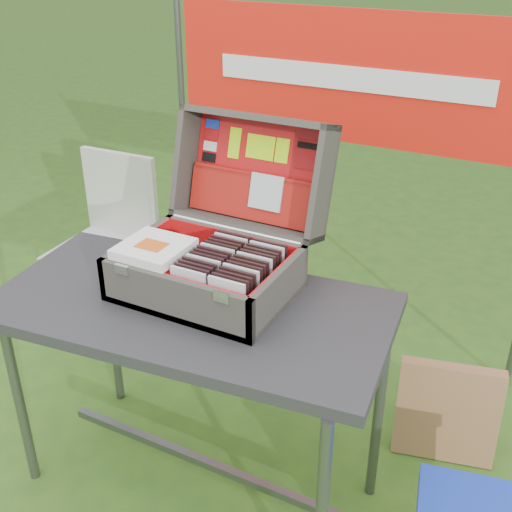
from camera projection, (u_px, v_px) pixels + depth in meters
The scene contains 87 objects.
ground at pixel (225, 482), 2.42m from camera, with size 80.00×80.00×0.00m, color #335D20.
table at pixel (196, 401), 2.23m from camera, with size 1.28×0.64×0.80m, color #2E2E30, non-canonical shape.
table_top at pixel (190, 308), 2.05m from camera, with size 1.28×0.64×0.04m, color #2E2E30.
table_leg_fl at pixel (19, 398), 2.27m from camera, with size 0.04×0.04×0.76m, color #59595B.
table_leg_bl at pixel (112, 326), 2.68m from camera, with size 0.04×0.04×0.76m, color #59595B.
table_leg_br at pixel (379, 413), 2.20m from camera, with size 0.04×0.04×0.76m, color #59595B.
table_brace at pixel (199, 460), 2.36m from camera, with size 1.13×0.03×0.03m, color #59595B.
suitcase at pixel (213, 216), 2.03m from camera, with size 0.55×0.55×0.50m, color #46443E, non-canonical shape.
suitcase_base_bottom at pixel (206, 290), 2.10m from camera, with size 0.55×0.39×0.02m, color #46443E.
suitcase_base_wall_front at pixel (173, 300), 1.92m from camera, with size 0.55×0.02×0.15m, color #46443E.
suitcase_base_wall_back at pixel (234, 250), 2.21m from camera, with size 0.55×0.02×0.15m, color #46443E.
suitcase_base_wall_left at pixel (139, 256), 2.18m from camera, with size 0.02×0.39×0.15m, color #46443E.
suitcase_base_wall_right at pixel (279, 292), 1.96m from camera, with size 0.02×0.39×0.15m, color #46443E.
suitcase_liner_floor at pixel (206, 286), 2.09m from camera, with size 0.51×0.35×0.01m, color red.
suitcase_latch_left at pixel (122, 270), 1.96m from camera, with size 0.05×0.01×0.03m, color silver.
suitcase_latch_right at pixel (221, 297), 1.81m from camera, with size 0.05×0.01×0.03m, color silver.
suitcase_hinge at pixel (235, 230), 2.19m from camera, with size 0.02×0.02×0.49m, color silver.
suitcase_lid_back at pixel (260, 171), 2.26m from camera, with size 0.55×0.39×0.02m, color #46443E.
suitcase_lid_rim_far at pixel (259, 117), 2.17m from camera, with size 0.55×0.02×0.15m, color #46443E.
suitcase_lid_rim_near at pixel (245, 224), 2.25m from camera, with size 0.55×0.02×0.15m, color #46443E.
suitcase_lid_rim_left at pixel (187, 160), 2.32m from camera, with size 0.02×0.39×0.15m, color #46443E.
suitcase_lid_rim_right at pixel (323, 185), 2.10m from camera, with size 0.02×0.39×0.15m, color #46443E.
suitcase_lid_liner at pixel (258, 171), 2.25m from camera, with size 0.50×0.34×0.01m, color red.
suitcase_liner_wall_front at pixel (175, 294), 1.93m from camera, with size 0.51×0.01×0.13m, color red.
suitcase_liner_wall_back at pixel (232, 249), 2.20m from camera, with size 0.51×0.01×0.13m, color red.
suitcase_liner_wall_left at pixel (142, 254), 2.17m from camera, with size 0.01×0.35×0.13m, color red.
suitcase_liner_wall_right at pixel (275, 288), 1.96m from camera, with size 0.01×0.35×0.13m, color red.
suitcase_lid_pocket at pixel (252, 197), 2.26m from camera, with size 0.49×0.16×0.03m, color #A21811.
suitcase_pocket_edge at pixel (254, 175), 2.23m from camera, with size 0.48×0.02×0.02m, color #A21811.
suitcase_pocket_cd at pixel (266, 192), 2.21m from camera, with size 0.12×0.12×0.01m, color silver.
lid_sticker_cc_a at pixel (213, 124), 2.30m from camera, with size 0.05×0.03×0.00m, color #1933B2.
lid_sticker_cc_b at pixel (211, 135), 2.31m from camera, with size 0.05×0.03×0.00m, color #A71114.
lid_sticker_cc_c at pixel (210, 146), 2.32m from camera, with size 0.05×0.03×0.00m, color white.
lid_sticker_cc_d at pixel (209, 157), 2.32m from camera, with size 0.05×0.03×0.00m, color black.
lid_card_neon_tall at pixel (235, 143), 2.27m from camera, with size 0.04×0.11×0.00m, color #BEF80F.
lid_card_neon_main at pixel (260, 147), 2.23m from camera, with size 0.11×0.08×0.00m, color #BEF80F.
lid_card_neon_small at pixel (282, 151), 2.19m from camera, with size 0.05×0.08×0.00m, color #BEF80F.
lid_sticker_band at pixel (308, 155), 2.15m from camera, with size 0.10×0.10×0.00m, color #A71114.
lid_sticker_band_bar at pixel (310, 146), 2.15m from camera, with size 0.09×0.02×0.00m, color black.
cd_left_0 at pixel (189, 290), 1.93m from camera, with size 0.12×0.01×0.14m, color silver.
cd_left_1 at pixel (193, 287), 1.94m from camera, with size 0.12×0.01×0.14m, color black.
cd_left_2 at pixel (196, 284), 1.96m from camera, with size 0.12×0.01×0.14m, color black.
cd_left_3 at pixel (200, 281), 1.98m from camera, with size 0.12×0.01×0.14m, color black.
cd_left_4 at pixel (204, 278), 1.99m from camera, with size 0.12×0.01×0.14m, color silver.
cd_left_5 at pixel (208, 275), 2.01m from camera, with size 0.12×0.01×0.14m, color black.
cd_left_6 at pixel (211, 272), 2.03m from camera, with size 0.12×0.01×0.14m, color black.
cd_left_7 at pixel (215, 269), 2.04m from camera, with size 0.12×0.01×0.14m, color black.
cd_left_8 at pixel (218, 266), 2.06m from camera, with size 0.12×0.01×0.14m, color silver.
cd_left_9 at pixel (221, 263), 2.08m from camera, with size 0.12×0.01×0.14m, color black.
cd_left_10 at pixel (225, 260), 2.10m from camera, with size 0.12×0.01×0.14m, color black.
cd_left_11 at pixel (228, 258), 2.11m from camera, with size 0.12×0.01×0.14m, color black.
cd_left_12 at pixel (231, 255), 2.13m from camera, with size 0.12×0.01×0.14m, color silver.
cd_left_13 at pixel (234, 252), 2.15m from camera, with size 0.12×0.01×0.14m, color black.
cd_right_0 at pixel (227, 301), 1.87m from camera, with size 0.12×0.01×0.14m, color silver.
cd_right_1 at pixel (231, 297), 1.89m from camera, with size 0.12×0.01×0.14m, color black.
cd_right_2 at pixel (234, 294), 1.91m from camera, with size 0.12×0.01×0.14m, color black.
cd_right_3 at pixel (238, 291), 1.92m from camera, with size 0.12×0.01×0.14m, color black.
cd_right_4 at pixel (241, 288), 1.94m from camera, with size 0.12×0.01×0.14m, color silver.
cd_right_5 at pixel (245, 284), 1.96m from camera, with size 0.12×0.01×0.14m, color black.
cd_right_6 at pixel (248, 281), 1.97m from camera, with size 0.12×0.01×0.14m, color black.
cd_right_7 at pixel (251, 278), 1.99m from camera, with size 0.12×0.01×0.14m, color black.
cd_right_8 at pixel (254, 275), 2.01m from camera, with size 0.12×0.01×0.14m, color silver.
cd_right_9 at pixel (258, 272), 2.02m from camera, with size 0.12×0.01×0.14m, color black.
cd_right_10 at pixel (261, 269), 2.04m from camera, with size 0.12×0.01×0.14m, color black.
cd_right_11 at pixel (264, 267), 2.06m from camera, with size 0.12×0.01×0.14m, color black.
cd_right_12 at pixel (267, 264), 2.07m from camera, with size 0.12×0.01×0.14m, color silver.
cd_right_13 at pixel (270, 261), 2.09m from camera, with size 0.12×0.01×0.14m, color black.
songbook_0 at pixel (154, 252), 2.03m from camera, with size 0.21×0.21×0.01m, color white.
songbook_1 at pixel (154, 251), 2.03m from camera, with size 0.21×0.21×0.01m, color white.
songbook_2 at pixel (154, 249), 2.03m from camera, with size 0.21×0.21×0.01m, color white.
songbook_3 at pixel (154, 248), 2.03m from camera, with size 0.21×0.21×0.01m, color white.
songbook_4 at pixel (154, 246), 2.02m from camera, with size 0.21×0.21×0.01m, color white.
songbook_5 at pixel (154, 245), 2.02m from camera, with size 0.21×0.21×0.01m, color white.
songbook_graphic at pixel (152, 245), 2.01m from camera, with size 0.09×0.07×0.00m, color #D85919.
chair at pixel (100, 254), 3.10m from camera, with size 0.41×0.45×0.91m, color silver, non-canonical shape.
chair_seat at pixel (100, 252), 3.09m from camera, with size 0.41×0.41×0.03m, color silver.
chair_backrest at pixel (121, 195), 3.14m from camera, with size 0.41×0.03×0.43m, color silver.
chair_leg_fl at pixel (54, 301), 3.13m from camera, with size 0.02×0.02×0.46m, color silver.
chair_leg_fr at pixel (110, 319), 2.99m from camera, with size 0.02×0.02×0.46m, color silver.
chair_leg_bl at pixel (101, 270), 3.41m from camera, with size 0.02×0.02×0.46m, color silver.
chair_leg_br at pixel (155, 286), 3.27m from camera, with size 0.02×0.02×0.46m, color silver.
chair_upright_left at pixel (93, 190), 3.22m from camera, with size 0.02×0.02×0.43m, color silver.
chair_upright_right at pixel (150, 203), 3.07m from camera, with size 0.02×0.02×0.43m, color silver.
cardboard_box at pixel (447, 412), 2.46m from camera, with size 0.39×0.06×0.41m, color #A87250.
banner_post_left at pixel (185, 151), 3.24m from camera, with size 0.03×0.03×1.70m, color #59595B.
banner at pixel (349, 78), 2.67m from camera, with size 1.60×0.01×0.55m, color red.
banner_text at pixel (348, 78), 2.66m from camera, with size 1.20×0.00×0.10m, color white.
Camera 1 is at (0.91, -1.50, 1.88)m, focal length 45.00 mm.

